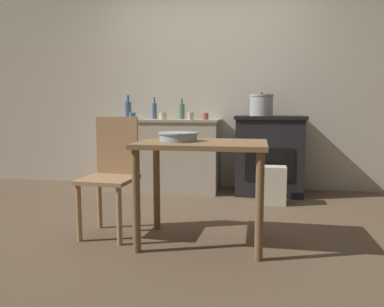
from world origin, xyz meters
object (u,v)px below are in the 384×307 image
(stove, at_px, (269,155))
(bottle_mid_left, at_px, (182,111))
(cup_center, at_px, (205,116))
(chair, at_px, (112,172))
(bottle_far_left, at_px, (154,111))
(cup_center_right, at_px, (163,116))
(flour_sack, at_px, (272,185))
(mixing_bowl_large, at_px, (178,136))
(bottle_left, at_px, (128,110))
(cup_center_left, at_px, (190,116))
(cup_mid_right, at_px, (132,116))
(stock_pot, at_px, (261,105))
(work_table, at_px, (202,160))

(stove, bearing_deg, bottle_mid_left, 171.49)
(bottle_mid_left, bearing_deg, cup_center, -38.82)
(stove, bearing_deg, chair, -127.48)
(stove, distance_m, cup_center, 0.87)
(bottle_far_left, bearing_deg, chair, -85.31)
(cup_center_right, bearing_deg, flour_sack, -16.02)
(mixing_bowl_large, bearing_deg, stove, 67.66)
(bottle_left, height_order, bottle_mid_left, bottle_left)
(cup_center_left, relative_size, cup_mid_right, 1.04)
(stove, relative_size, chair, 0.98)
(flour_sack, distance_m, stock_pot, 0.97)
(bottle_far_left, distance_m, bottle_left, 0.34)
(chair, xyz_separation_m, bottle_mid_left, (0.20, 1.83, 0.47))
(flour_sack, height_order, stock_pot, stock_pot)
(work_table, bearing_deg, mixing_bowl_large, 176.18)
(bottle_left, bearing_deg, bottle_far_left, 3.80)
(stock_pot, bearing_deg, flour_sack, -74.17)
(cup_mid_right, bearing_deg, work_table, -55.41)
(mixing_bowl_large, relative_size, cup_center_left, 3.45)
(cup_center, xyz_separation_m, cup_center_right, (-0.51, -0.02, 0.00))
(stock_pot, height_order, bottle_far_left, stock_pot)
(bottle_mid_left, relative_size, cup_mid_right, 3.04)
(bottle_left, bearing_deg, bottle_mid_left, 4.24)
(mixing_bowl_large, height_order, cup_center_right, cup_center_right)
(stove, xyz_separation_m, work_table, (-0.54, -1.76, 0.17))
(work_table, bearing_deg, stove, 73.04)
(stock_pot, height_order, cup_mid_right, stock_pot)
(bottle_mid_left, bearing_deg, bottle_far_left, -175.33)
(stove, xyz_separation_m, flour_sack, (0.03, -0.50, -0.26))
(stock_pot, distance_m, cup_center_right, 1.16)
(chair, relative_size, cup_center_left, 10.85)
(bottle_left, distance_m, cup_mid_right, 0.38)
(flour_sack, relative_size, cup_mid_right, 4.83)
(bottle_left, relative_size, cup_center_right, 3.26)
(cup_center_right, xyz_separation_m, cup_mid_right, (-0.35, -0.09, 0.00))
(bottle_left, bearing_deg, flour_sack, -18.77)
(stove, bearing_deg, flour_sack, -86.59)
(stock_pot, bearing_deg, cup_mid_right, -173.15)
(stove, bearing_deg, mixing_bowl_large, -112.34)
(bottle_mid_left, bearing_deg, cup_mid_right, -143.18)
(mixing_bowl_large, relative_size, cup_center, 3.78)
(flour_sack, distance_m, mixing_bowl_large, 1.57)
(cup_center, bearing_deg, stock_pot, 6.18)
(mixing_bowl_large, distance_m, cup_center, 1.64)
(bottle_mid_left, distance_m, cup_center_left, 0.43)
(stock_pot, height_order, cup_center_right, stock_pot)
(bottle_left, bearing_deg, cup_center, -12.32)
(work_table, relative_size, cup_center, 11.88)
(chair, xyz_separation_m, cup_center, (0.54, 1.55, 0.41))
(chair, distance_m, stock_pot, 2.08)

